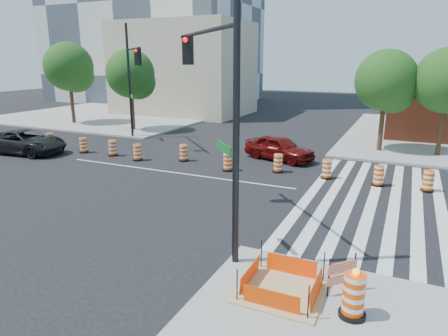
{
  "coord_description": "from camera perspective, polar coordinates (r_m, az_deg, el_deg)",
  "views": [
    {
      "loc": [
        11.53,
        -18.07,
        6.07
      ],
      "look_at": [
        4.36,
        -2.61,
        1.4
      ],
      "focal_mm": 32.0,
      "sensor_mm": 36.0,
      "label": 1
    }
  ],
  "objects": [
    {
      "name": "ground",
      "position": [
        22.28,
        -7.38,
        -0.62
      ],
      "size": [
        120.0,
        120.0,
        0.0
      ],
      "primitive_type": "plane",
      "color": "black",
      "rests_on": "ground"
    },
    {
      "name": "sidewalk_nw",
      "position": [
        47.0,
        -14.45,
        7.52
      ],
      "size": [
        22.0,
        22.0,
        0.15
      ],
      "primitive_type": "cube",
      "color": "gray",
      "rests_on": "ground"
    },
    {
      "name": "crosswalk_east",
      "position": [
        19.07,
        21.84,
        -4.36
      ],
      "size": [
        6.75,
        13.5,
        0.01
      ],
      "color": "silver",
      "rests_on": "ground"
    },
    {
      "name": "lane_centerline",
      "position": [
        22.28,
        -7.38,
        -0.6
      ],
      "size": [
        14.0,
        0.12,
        0.01
      ],
      "primitive_type": "cube",
      "color": "silver",
      "rests_on": "ground"
    },
    {
      "name": "excavation_pit",
      "position": [
        11.09,
        8.24,
        -16.69
      ],
      "size": [
        2.2,
        2.2,
        0.9
      ],
      "color": "tan",
      "rests_on": "ground"
    },
    {
      "name": "beige_midrise",
      "position": [
        46.48,
        -5.73,
        13.93
      ],
      "size": [
        14.0,
        10.0,
        10.0
      ],
      "primitive_type": "cube",
      "color": "tan",
      "rests_on": "ground"
    },
    {
      "name": "red_coupe",
      "position": [
        24.9,
        7.9,
        2.87
      ],
      "size": [
        4.81,
        3.06,
        1.52
      ],
      "primitive_type": "imported",
      "rotation": [
        0.0,
        0.0,
        1.27
      ],
      "color": "#570907",
      "rests_on": "ground"
    },
    {
      "name": "dark_suv",
      "position": [
        29.54,
        -26.57,
        3.36
      ],
      "size": [
        5.8,
        3.17,
        1.54
      ],
      "primitive_type": "imported",
      "rotation": [
        0.0,
        0.0,
        1.68
      ],
      "color": "black",
      "rests_on": "ground"
    },
    {
      "name": "signal_pole_se",
      "position": [
        12.68,
        -1.1,
        12.11
      ],
      "size": [
        4.64,
        4.94,
        8.76
      ],
      "rotation": [
        0.0,
        0.0,
        2.32
      ],
      "color": "black",
      "rests_on": "ground"
    },
    {
      "name": "signal_pole_nw",
      "position": [
        30.42,
        -13.07,
        13.3
      ],
      "size": [
        4.61,
        4.68,
        8.49
      ],
      "rotation": [
        0.0,
        0.0,
        -0.79
      ],
      "color": "black",
      "rests_on": "ground"
    },
    {
      "name": "pit_drum",
      "position": [
        10.3,
        18.01,
        -17.1
      ],
      "size": [
        0.64,
        0.64,
        1.26
      ],
      "color": "black",
      "rests_on": "ground"
    },
    {
      "name": "barricade",
      "position": [
        11.08,
        16.48,
        -14.16
      ],
      "size": [
        0.65,
        0.69,
        1.06
      ],
      "rotation": [
        0.0,
        0.0,
        0.82
      ],
      "color": "#F94B05",
      "rests_on": "ground"
    },
    {
      "name": "tree_north_a",
      "position": [
        40.82,
        -21.2,
        12.98
      ],
      "size": [
        4.48,
        4.48,
        7.61
      ],
      "color": "#382314",
      "rests_on": "ground"
    },
    {
      "name": "tree_north_b",
      "position": [
        35.28,
        -13.12,
        12.62
      ],
      "size": [
        4.07,
        4.07,
        6.91
      ],
      "color": "#382314",
      "rests_on": "ground"
    },
    {
      "name": "tree_north_c",
      "position": [
        28.27,
        22.2,
        11.03
      ],
      "size": [
        3.94,
        3.94,
        6.7
      ],
      "color": "#382314",
      "rests_on": "ground"
    },
    {
      "name": "tree_north_d",
      "position": [
        28.36,
        29.36,
        10.37
      ],
      "size": [
        4.0,
        4.0,
        6.81
      ],
      "color": "#382314",
      "rests_on": "ground"
    },
    {
      "name": "median_drum_0",
      "position": [
        30.85,
        -23.58,
        3.6
      ],
      "size": [
        0.6,
        0.6,
        1.02
      ],
      "color": "black",
      "rests_on": "ground"
    },
    {
      "name": "median_drum_1",
      "position": [
        28.26,
        -19.43,
        3.04
      ],
      "size": [
        0.6,
        0.6,
        1.02
      ],
      "color": "black",
      "rests_on": "ground"
    },
    {
      "name": "median_drum_2",
      "position": [
        26.78,
        -15.64,
        2.7
      ],
      "size": [
        0.6,
        0.6,
        1.02
      ],
      "color": "black",
      "rests_on": "ground"
    },
    {
      "name": "median_drum_3",
      "position": [
        25.16,
        -12.26,
        2.13
      ],
      "size": [
        0.6,
        0.6,
        1.02
      ],
      "color": "black",
      "rests_on": "ground"
    },
    {
      "name": "median_drum_4",
      "position": [
        24.57,
        -5.78,
        2.09
      ],
      "size": [
        0.6,
        0.6,
        1.02
      ],
      "color": "black",
      "rests_on": "ground"
    },
    {
      "name": "median_drum_5",
      "position": [
        22.27,
        0.54,
        0.81
      ],
      "size": [
        0.6,
        0.6,
        1.18
      ],
      "color": "black",
      "rests_on": "ground"
    },
    {
      "name": "median_drum_6",
      "position": [
        22.2,
        7.74,
        0.59
      ],
      "size": [
        0.6,
        0.6,
        1.02
      ],
      "color": "black",
      "rests_on": "ground"
    },
    {
      "name": "median_drum_7",
      "position": [
        21.51,
        14.47,
        -0.24
      ],
      "size": [
        0.6,
        0.6,
        1.02
      ],
      "color": "black",
      "rests_on": "ground"
    },
    {
      "name": "median_drum_8",
      "position": [
        21.05,
        21.21,
        -1.14
      ],
      "size": [
        0.6,
        0.6,
        1.02
      ],
      "color": "black",
      "rests_on": "ground"
    },
    {
      "name": "median_drum_9",
      "position": [
        21.14,
        27.13,
        -1.75
      ],
      "size": [
        0.6,
        0.6,
        1.02
      ],
      "color": "black",
      "rests_on": "ground"
    }
  ]
}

